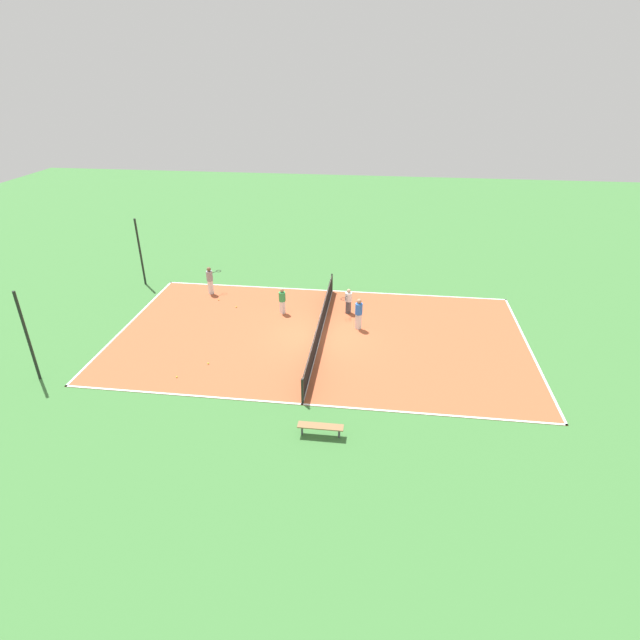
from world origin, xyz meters
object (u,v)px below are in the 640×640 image
(fence_post_back_right, at_px, (140,252))
(tennis_ball_midcourt, at_px, (219,300))
(player_far_green, at_px, (282,299))
(tennis_ball_far_baseline, at_px, (208,363))
(tennis_net, at_px, (320,326))
(fence_post_back_left, at_px, (27,337))
(player_baseline_gray, at_px, (210,279))
(player_near_blue, at_px, (359,312))
(tennis_ball_left_sideline, at_px, (177,377))
(bench, at_px, (320,427))
(tennis_ball_right_alley, at_px, (236,307))
(player_near_white, at_px, (348,300))

(fence_post_back_right, bearing_deg, tennis_ball_midcourt, -108.84)
(player_far_green, xyz_separation_m, tennis_ball_far_baseline, (-5.43, 2.29, -0.76))
(tennis_net, height_order, fence_post_back_right, fence_post_back_right)
(tennis_ball_far_baseline, height_order, fence_post_back_left, fence_post_back_left)
(player_baseline_gray, bearing_deg, player_near_blue, -67.44)
(tennis_ball_midcourt, distance_m, tennis_ball_left_sideline, 7.79)
(bench, relative_size, player_far_green, 1.14)
(player_near_blue, xyz_separation_m, tennis_ball_right_alley, (1.60, 6.74, -0.89))
(bench, bearing_deg, player_far_green, -71.22)
(bench, xyz_separation_m, tennis_ball_left_sideline, (2.88, 6.50, -0.33))
(tennis_ball_right_alley, height_order, tennis_ball_midcourt, same)
(fence_post_back_left, bearing_deg, player_baseline_gray, -25.28)
(player_near_white, relative_size, tennis_ball_far_baseline, 20.15)
(bench, height_order, player_near_white, player_near_white)
(player_near_blue, xyz_separation_m, player_baseline_gray, (3.21, 8.67, 0.01))
(tennis_net, distance_m, player_near_blue, 2.10)
(tennis_net, distance_m, bench, 7.32)
(player_near_blue, distance_m, player_near_white, 1.84)
(player_baseline_gray, bearing_deg, tennis_ball_midcourt, -97.79)
(tennis_ball_far_baseline, bearing_deg, player_near_white, -44.24)
(tennis_ball_left_sideline, height_order, fence_post_back_left, fence_post_back_left)
(tennis_net, height_order, player_near_blue, player_near_blue)
(tennis_ball_midcourt, xyz_separation_m, tennis_ball_left_sideline, (-7.76, -0.63, 0.00))
(tennis_ball_far_baseline, relative_size, tennis_ball_left_sideline, 1.00)
(tennis_ball_left_sideline, relative_size, fence_post_back_right, 0.02)
(player_near_blue, relative_size, fence_post_back_left, 0.40)
(player_near_white, height_order, tennis_ball_midcourt, player_near_white)
(tennis_ball_right_alley, xyz_separation_m, tennis_ball_midcourt, (0.78, 1.24, 0.00))
(tennis_ball_left_sideline, bearing_deg, tennis_ball_midcourt, 4.61)
(player_far_green, height_order, fence_post_back_right, fence_post_back_right)
(tennis_ball_right_alley, bearing_deg, player_baseline_gray, 50.00)
(player_baseline_gray, bearing_deg, tennis_ball_far_baseline, -119.92)
(player_near_white, height_order, tennis_ball_right_alley, player_near_white)
(tennis_ball_midcourt, bearing_deg, tennis_ball_far_baseline, -166.29)
(tennis_net, bearing_deg, fence_post_back_left, 114.45)
(tennis_net, bearing_deg, bench, -172.61)
(tennis_ball_left_sideline, bearing_deg, fence_post_back_right, 31.08)
(player_baseline_gray, height_order, tennis_ball_right_alley, player_baseline_gray)
(bench, xyz_separation_m, player_far_green, (9.51, 3.24, 0.43))
(player_near_white, height_order, fence_post_back_right, fence_post_back_right)
(player_far_green, height_order, tennis_ball_left_sideline, player_far_green)
(player_baseline_gray, relative_size, tennis_ball_left_sideline, 24.06)
(bench, bearing_deg, tennis_ball_midcourt, -56.21)
(player_near_blue, xyz_separation_m, fence_post_back_left, (-6.14, 13.09, 1.07))
(player_far_green, bearing_deg, player_near_white, -127.02)
(tennis_ball_right_alley, relative_size, fence_post_back_right, 0.02)
(player_near_blue, distance_m, player_far_green, 4.28)
(fence_post_back_right, bearing_deg, tennis_ball_left_sideline, -148.92)
(tennis_ball_midcourt, height_order, fence_post_back_right, fence_post_back_right)
(tennis_ball_far_baseline, bearing_deg, tennis_ball_left_sideline, 140.95)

